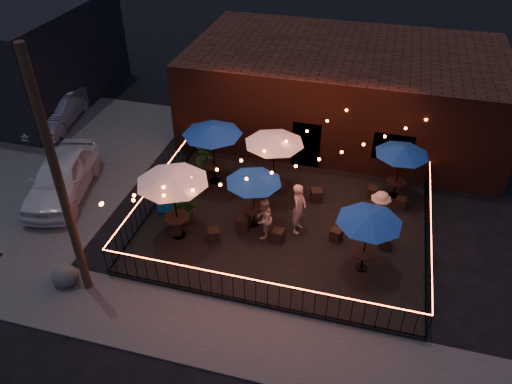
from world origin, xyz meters
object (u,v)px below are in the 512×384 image
cafe_table_2 (254,179)px  boulder (65,276)px  utility_pole (60,185)px  cafe_table_4 (370,219)px  cafe_table_5 (402,151)px  cafe_table_1 (212,131)px  cooler (165,201)px  cafe_table_0 (172,178)px  cafe_table_3 (274,140)px

cafe_table_2 → boulder: cafe_table_2 is taller
utility_pole → boulder: 3.72m
cafe_table_4 → cafe_table_5: cafe_table_4 is taller
cafe_table_1 → cafe_table_2: cafe_table_1 is taller
cafe_table_5 → cafe_table_4: bearing=-100.8°
utility_pole → cafe_table_5: 11.94m
cafe_table_5 → cooler: 9.05m
cafe_table_0 → cooler: cafe_table_0 is taller
cafe_table_3 → cafe_table_5: 4.78m
cafe_table_0 → cafe_table_3: bearing=54.1°
cafe_table_2 → boulder: (-5.07, -4.30, -1.81)m
cafe_table_4 → cafe_table_5: size_ratio=1.03×
cafe_table_2 → cafe_table_5: size_ratio=0.87×
cafe_table_3 → cafe_table_1: bearing=-179.1°
cafe_table_0 → cafe_table_3: (2.59, 3.59, -0.16)m
cafe_table_5 → cafe_table_2: bearing=-147.1°
cafe_table_1 → cafe_table_3: 2.45m
cafe_table_4 → utility_pole: bearing=-160.3°
utility_pole → cafe_table_1: utility_pole is taller
cafe_table_3 → boulder: (-5.24, -6.58, -2.11)m
cafe_table_0 → cooler: size_ratio=3.33×
cafe_table_1 → cafe_table_3: size_ratio=1.17×
cafe_table_5 → boulder: size_ratio=2.81×
cafe_table_0 → cafe_table_1: bearing=87.7°
utility_pole → cafe_table_5: (9.20, 7.40, -1.79)m
cafe_table_2 → cafe_table_4: 4.22m
cafe_table_0 → cafe_table_2: size_ratio=1.23×
utility_pole → cooler: utility_pole is taller
cafe_table_1 → boulder: size_ratio=3.29×
cafe_table_0 → boulder: cafe_table_0 is taller
cafe_table_4 → cooler: (-7.46, 1.19, -1.68)m
cafe_table_1 → cafe_table_3: (2.45, 0.04, -0.06)m
cafe_table_1 → cafe_table_5: (7.14, 0.91, -0.31)m
cooler → cafe_table_0: bearing=-59.1°
cafe_table_1 → cafe_table_3: cafe_table_1 is taller
utility_pole → cooler: bearing=77.9°
cafe_table_0 → cooler: (-1.02, 1.24, -2.06)m
cafe_table_1 → cafe_table_5: bearing=7.3°
cafe_table_2 → cafe_table_0: bearing=-151.7°
cooler → cafe_table_4: bearing=-17.4°
utility_pole → cooler: (0.90, 4.19, -3.44)m
utility_pole → cafe_table_3: (4.51, 6.53, -1.54)m
utility_pole → cafe_table_2: (4.33, 4.25, -1.84)m
cooler → boulder: (-1.64, -4.24, -0.21)m
cooler → boulder: size_ratio=0.91×
cafe_table_2 → cafe_table_5: bearing=32.9°
cafe_table_5 → boulder: cafe_table_5 is taller
utility_pole → cafe_table_2: size_ratio=3.63×
cafe_table_0 → cafe_table_5: (7.28, 4.46, -0.42)m
cafe_table_3 → cafe_table_4: bearing=-42.5°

